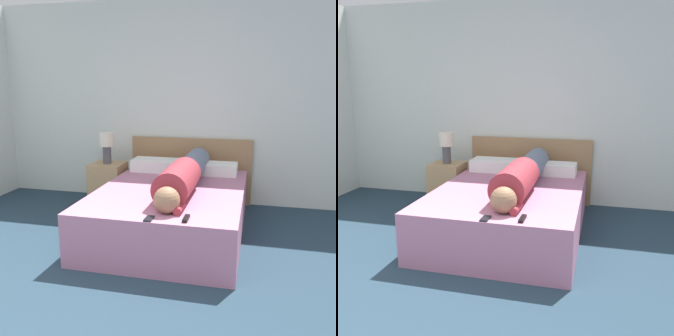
{
  "view_description": "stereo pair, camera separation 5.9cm",
  "coord_description": "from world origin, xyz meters",
  "views": [
    {
      "loc": [
        1.01,
        -1.39,
        1.54
      ],
      "look_at": [
        0.16,
        2.11,
        0.74
      ],
      "focal_mm": 40.0,
      "sensor_mm": 36.0,
      "label": 1
    },
    {
      "loc": [
        1.06,
        -1.38,
        1.54
      ],
      "look_at": [
        0.16,
        2.11,
        0.74
      ],
      "focal_mm": 40.0,
      "sensor_mm": 36.0,
      "label": 2
    }
  ],
  "objects": [
    {
      "name": "person_lying",
      "position": [
        0.3,
        2.27,
        0.64
      ],
      "size": [
        0.33,
        1.83,
        0.33
      ],
      "color": "#936B4C",
      "rests_on": "bed"
    },
    {
      "name": "cell_phone",
      "position": [
        0.19,
        1.33,
        0.49
      ],
      "size": [
        0.06,
        0.13,
        0.01
      ],
      "color": "black",
      "rests_on": "bed"
    },
    {
      "name": "nightstand",
      "position": [
        -0.83,
        2.95,
        0.28
      ],
      "size": [
        0.41,
        0.4,
        0.56
      ],
      "color": "tan",
      "rests_on": "ground_plane"
    },
    {
      "name": "pillow_near_headboard",
      "position": [
        -0.21,
        3.01,
        0.56
      ],
      "size": [
        0.58,
        0.32,
        0.15
      ],
      "color": "white",
      "rests_on": "bed"
    },
    {
      "name": "headboard",
      "position": [
        0.16,
        3.39,
        0.43
      ],
      "size": [
        1.6,
        0.04,
        0.86
      ],
      "color": "#A37A51",
      "rests_on": "ground_plane"
    },
    {
      "name": "table_lamp",
      "position": [
        -0.83,
        2.95,
        0.81
      ],
      "size": [
        0.18,
        0.18,
        0.39
      ],
      "color": "#4C4C51",
      "rests_on": "nightstand"
    },
    {
      "name": "bed",
      "position": [
        0.16,
        2.26,
        0.24
      ],
      "size": [
        1.48,
        2.01,
        0.49
      ],
      "color": "#B2708E",
      "rests_on": "ground_plane"
    },
    {
      "name": "wall_back",
      "position": [
        0.0,
        3.46,
        1.3
      ],
      "size": [
        6.19,
        0.06,
        2.6
      ],
      "color": "silver",
      "rests_on": "ground_plane"
    },
    {
      "name": "pillow_second",
      "position": [
        0.51,
        3.01,
        0.55
      ],
      "size": [
        0.55,
        0.32,
        0.13
      ],
      "color": "white",
      "rests_on": "bed"
    },
    {
      "name": "tv_remote",
      "position": [
        0.49,
        1.38,
        0.5
      ],
      "size": [
        0.04,
        0.15,
        0.02
      ],
      "color": "black",
      "rests_on": "bed"
    }
  ]
}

